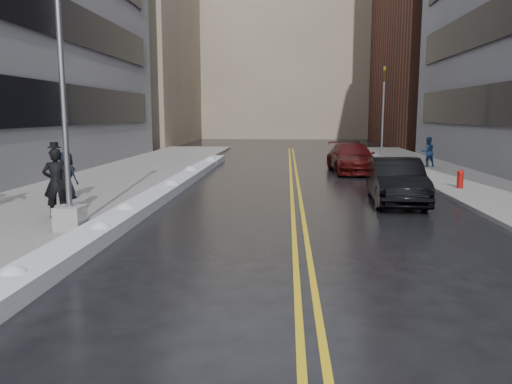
% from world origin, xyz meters
% --- Properties ---
extents(ground, '(160.00, 160.00, 0.00)m').
position_xyz_m(ground, '(0.00, 0.00, 0.00)').
color(ground, black).
rests_on(ground, ground).
extents(sidewalk_west, '(5.50, 50.00, 0.15)m').
position_xyz_m(sidewalk_west, '(-5.75, 10.00, 0.07)').
color(sidewalk_west, gray).
rests_on(sidewalk_west, ground).
extents(sidewalk_east, '(4.00, 50.00, 0.15)m').
position_xyz_m(sidewalk_east, '(10.00, 10.00, 0.07)').
color(sidewalk_east, gray).
rests_on(sidewalk_east, ground).
extents(lane_line_left, '(0.12, 50.00, 0.01)m').
position_xyz_m(lane_line_left, '(2.35, 10.00, 0.00)').
color(lane_line_left, gold).
rests_on(lane_line_left, ground).
extents(lane_line_right, '(0.12, 50.00, 0.01)m').
position_xyz_m(lane_line_right, '(2.65, 10.00, 0.00)').
color(lane_line_right, gold).
rests_on(lane_line_right, ground).
extents(snow_ridge, '(0.90, 30.00, 0.34)m').
position_xyz_m(snow_ridge, '(-2.45, 8.00, 0.17)').
color(snow_ridge, silver).
rests_on(snow_ridge, ground).
extents(building_west_far, '(14.00, 22.00, 18.00)m').
position_xyz_m(building_west_far, '(-15.50, 44.00, 9.00)').
color(building_west_far, gray).
rests_on(building_west_far, ground).
extents(building_east_far, '(14.00, 20.00, 28.00)m').
position_xyz_m(building_east_far, '(19.00, 42.00, 14.00)').
color(building_east_far, '#562D21').
rests_on(building_east_far, ground).
extents(building_far, '(36.00, 16.00, 22.00)m').
position_xyz_m(building_far, '(2.00, 60.00, 11.00)').
color(building_far, gray).
rests_on(building_far, ground).
extents(lamppost, '(0.65, 0.65, 7.62)m').
position_xyz_m(lamppost, '(-3.30, 2.00, 2.53)').
color(lamppost, gray).
rests_on(lamppost, sidewalk_west).
extents(fire_hydrant, '(0.26, 0.26, 0.73)m').
position_xyz_m(fire_hydrant, '(9.00, 10.00, 0.55)').
color(fire_hydrant, maroon).
rests_on(fire_hydrant, sidewalk_east).
extents(traffic_signal, '(0.16, 0.20, 6.00)m').
position_xyz_m(traffic_signal, '(8.50, 24.00, 3.40)').
color(traffic_signal, gray).
rests_on(traffic_signal, sidewalk_east).
extents(pedestrian_fedora, '(0.84, 0.69, 1.97)m').
position_xyz_m(pedestrian_fedora, '(-4.31, 3.47, 1.13)').
color(pedestrian_fedora, black).
rests_on(pedestrian_fedora, sidewalk_west).
extents(pedestrian_c, '(0.92, 0.75, 1.63)m').
position_xyz_m(pedestrian_c, '(-5.39, 6.52, 0.97)').
color(pedestrian_c, black).
rests_on(pedestrian_c, sidewalk_west).
extents(pedestrian_east, '(0.93, 0.81, 1.65)m').
position_xyz_m(pedestrian_east, '(9.98, 18.34, 0.97)').
color(pedestrian_east, navy).
rests_on(pedestrian_east, sidewalk_east).
extents(car_black, '(1.91, 4.77, 1.54)m').
position_xyz_m(car_black, '(5.92, 7.28, 0.77)').
color(car_black, black).
rests_on(car_black, ground).
extents(car_maroon, '(2.44, 5.44, 1.55)m').
position_xyz_m(car_maroon, '(5.56, 16.47, 0.77)').
color(car_maroon, '#3A0909').
rests_on(car_maroon, ground).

